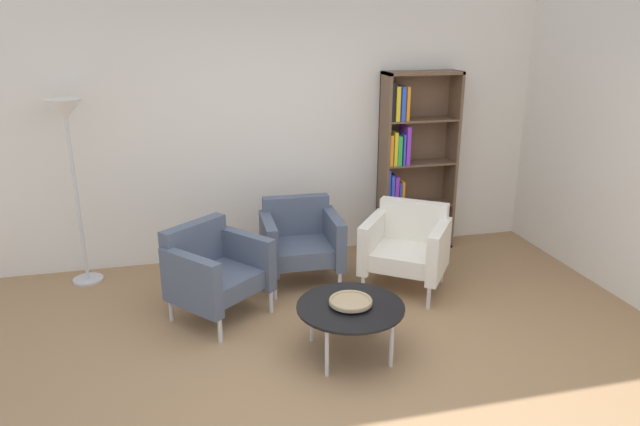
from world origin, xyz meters
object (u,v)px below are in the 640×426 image
object	(u,v)px
armchair_spare_guest	(407,245)
coffee_table_low	(350,309)
bookshelf_tall	(409,163)
decorative_bowl	(351,301)
armchair_corner_red	(300,240)
floor_lamp_torchiere	(68,132)
armchair_by_bookshelf	(214,270)

from	to	relation	value
armchair_spare_guest	coffee_table_low	bearing A→B (deg)	-94.10
bookshelf_tall	decorative_bowl	bearing A→B (deg)	-122.08
decorative_bowl	armchair_corner_red	xyz separation A→B (m)	(-0.09, 1.36, -0.02)
armchair_corner_red	floor_lamp_torchiere	bearing A→B (deg)	168.22
floor_lamp_torchiere	armchair_corner_red	bearing A→B (deg)	-13.19
decorative_bowl	floor_lamp_torchiere	bearing A→B (deg)	138.83
armchair_spare_guest	floor_lamp_torchiere	distance (m)	3.22
coffee_table_low	decorative_bowl	xyz separation A→B (m)	(0.00, 0.00, 0.06)
bookshelf_tall	floor_lamp_torchiere	size ratio (longest dim) A/B	1.09
bookshelf_tall	coffee_table_low	bearing A→B (deg)	-122.08
floor_lamp_torchiere	armchair_spare_guest	bearing A→B (deg)	-16.05
coffee_table_low	floor_lamp_torchiere	size ratio (longest dim) A/B	0.46
bookshelf_tall	decorative_bowl	distance (m)	2.35
floor_lamp_torchiere	bookshelf_tall	bearing A→B (deg)	1.99
coffee_table_low	decorative_bowl	distance (m)	0.06
floor_lamp_torchiere	coffee_table_low	bearing A→B (deg)	-41.17
floor_lamp_torchiere	decorative_bowl	bearing A→B (deg)	-41.17
armchair_spare_guest	armchair_by_bookshelf	xyz separation A→B (m)	(-1.77, -0.13, 0.00)
armchair_corner_red	decorative_bowl	bearing A→B (deg)	-84.70
bookshelf_tall	coffee_table_low	world-z (taller)	bookshelf_tall
bookshelf_tall	armchair_corner_red	size ratio (longest dim) A/B	2.44
armchair_spare_guest	armchair_by_bookshelf	distance (m)	1.77
coffee_table_low	armchair_corner_red	distance (m)	1.37
armchair_corner_red	armchair_by_bookshelf	bearing A→B (deg)	-147.61
bookshelf_tall	floor_lamp_torchiere	world-z (taller)	bookshelf_tall
armchair_corner_red	armchair_by_bookshelf	size ratio (longest dim) A/B	0.82
bookshelf_tall	armchair_corner_red	world-z (taller)	bookshelf_tall
coffee_table_low	armchair_spare_guest	xyz separation A→B (m)	(0.83, 0.99, 0.04)
armchair_by_bookshelf	bookshelf_tall	bearing A→B (deg)	-12.82
bookshelf_tall	coffee_table_low	size ratio (longest dim) A/B	2.37
decorative_bowl	armchair_by_bookshelf	world-z (taller)	armchair_by_bookshelf
bookshelf_tall	armchair_by_bookshelf	xyz separation A→B (m)	(-2.15, -1.09, -0.53)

